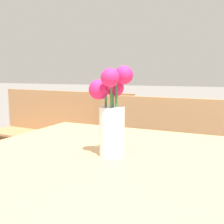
{
  "coord_description": "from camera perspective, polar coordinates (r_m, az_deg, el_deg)",
  "views": [
    {
      "loc": [
        0.36,
        -0.81,
        1.03
      ],
      "look_at": [
        0.04,
        0.01,
        0.9
      ],
      "focal_mm": 45.0,
      "sensor_mm": 36.0,
      "label": 1
    }
  ],
  "objects": [
    {
      "name": "bench_middle",
      "position": [
        2.12,
        18.25,
        -7.79
      ],
      "size": [
        1.61,
        0.48,
        0.85
      ],
      "color": "#9E7047",
      "rests_on": "ground_plane"
    },
    {
      "name": "table_front",
      "position": [
        0.96,
        -2.24,
        -14.43
      ],
      "size": [
        0.97,
        0.97,
        0.76
      ],
      "color": "tan",
      "rests_on": "ground_plane"
    },
    {
      "name": "bench_near",
      "position": [
        2.68,
        -10.74,
        -4.4
      ],
      "size": [
        1.48,
        0.52,
        0.85
      ],
      "color": "#9E7047",
      "rests_on": "ground_plane"
    },
    {
      "name": "flower_vase",
      "position": [
        0.89,
        -0.09,
        -0.92
      ],
      "size": [
        0.14,
        0.13,
        0.29
      ],
      "color": "silver",
      "rests_on": "table_front"
    }
  ]
}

